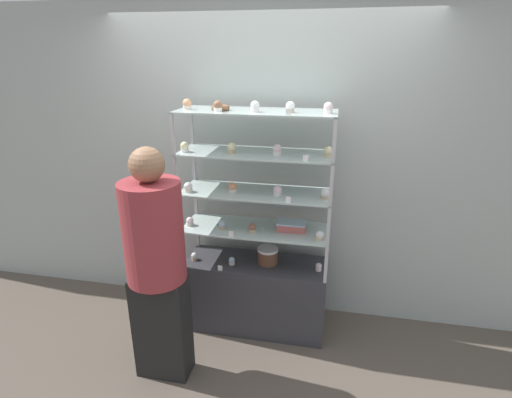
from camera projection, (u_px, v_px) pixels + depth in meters
name	position (u px, v px, depth m)	size (l,w,h in m)	color
ground_plane	(256.00, 324.00, 3.45)	(20.00, 20.00, 0.00)	brown
back_wall	(264.00, 168.00, 3.33)	(8.00, 0.05, 2.60)	#A8B2AD
display_base	(256.00, 294.00, 3.35)	(1.15, 0.42, 0.60)	#333338
display_riser_lower	(256.00, 230.00, 3.15)	(1.15, 0.42, 0.30)	#B7B7BC
display_riser_middle	(256.00, 194.00, 3.04)	(1.15, 0.42, 0.30)	#B7B7BC
display_riser_upper	(256.00, 155.00, 2.94)	(1.15, 0.42, 0.30)	#B7B7BC
display_riser_top	(256.00, 114.00, 2.83)	(1.15, 0.42, 0.30)	#B7B7BC
layer_cake_centerpiece	(268.00, 255.00, 3.21)	(0.17, 0.17, 0.13)	brown
sheet_cake_frosted	(292.00, 226.00, 3.09)	(0.22, 0.14, 0.07)	#C66660
cupcake_0	(194.00, 256.00, 3.27)	(0.05, 0.05, 0.06)	#CCB28C
cupcake_1	(232.00, 261.00, 3.20)	(0.05, 0.05, 0.06)	beige
cupcake_2	(319.00, 267.00, 3.11)	(0.05, 0.05, 0.06)	white
price_tag_0	(220.00, 268.00, 3.11)	(0.04, 0.00, 0.04)	white
cupcake_3	(190.00, 222.00, 3.18)	(0.06, 0.06, 0.07)	beige
cupcake_4	(222.00, 225.00, 3.11)	(0.06, 0.06, 0.07)	#CCB28C
cupcake_5	(253.00, 228.00, 3.06)	(0.06, 0.06, 0.07)	#CCB28C
cupcake_6	(320.00, 236.00, 2.93)	(0.06, 0.06, 0.07)	#CCB28C
price_tag_1	(231.00, 234.00, 2.99)	(0.04, 0.00, 0.04)	white
cupcake_7	(188.00, 188.00, 3.02)	(0.07, 0.07, 0.07)	beige
cupcake_8	(233.00, 187.00, 3.02)	(0.07, 0.07, 0.07)	white
cupcake_9	(278.00, 190.00, 2.95)	(0.07, 0.07, 0.07)	white
cupcake_10	(325.00, 194.00, 2.88)	(0.07, 0.07, 0.07)	#CCB28C
price_tag_2	(288.00, 200.00, 2.80)	(0.04, 0.00, 0.04)	white
cupcake_11	(185.00, 147.00, 2.93)	(0.06, 0.06, 0.08)	white
cupcake_12	(232.00, 148.00, 2.90)	(0.06, 0.06, 0.08)	#CCB28C
cupcake_13	(277.00, 150.00, 2.85)	(0.06, 0.06, 0.08)	white
cupcake_14	(329.00, 152.00, 2.79)	(0.06, 0.06, 0.08)	#CCB28C
price_tag_3	(306.00, 158.00, 2.68)	(0.04, 0.00, 0.04)	white
cupcake_15	(187.00, 104.00, 2.87)	(0.06, 0.06, 0.08)	beige
cupcake_16	(218.00, 106.00, 2.76)	(0.06, 0.06, 0.08)	white
cupcake_17	(255.00, 107.00, 2.75)	(0.06, 0.06, 0.08)	white
cupcake_18	(290.00, 107.00, 2.72)	(0.06, 0.06, 0.08)	#CCB28C
cupcake_19	(328.00, 108.00, 2.68)	(0.06, 0.06, 0.08)	white
price_tag_4	(289.00, 112.00, 2.60)	(0.04, 0.00, 0.04)	white
donut_glazed	(220.00, 108.00, 2.84)	(0.13, 0.13, 0.03)	brown
customer_figure	(156.00, 263.00, 2.64)	(0.39, 0.39, 1.68)	black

